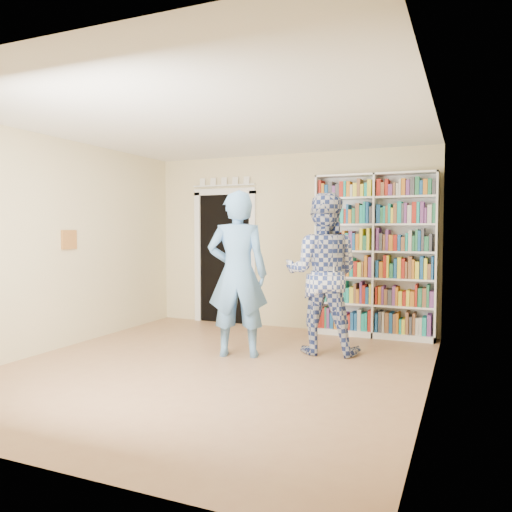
# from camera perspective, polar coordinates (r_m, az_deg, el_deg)

# --- Properties ---
(floor) EXTENTS (5.00, 5.00, 0.00)m
(floor) POSITION_cam_1_polar(r_m,az_deg,el_deg) (5.68, -4.88, -12.60)
(floor) COLOR #A0704D
(floor) RESTS_ON ground
(ceiling) EXTENTS (5.00, 5.00, 0.00)m
(ceiling) POSITION_cam_1_polar(r_m,az_deg,el_deg) (5.60, -5.01, 15.09)
(ceiling) COLOR white
(ceiling) RESTS_ON wall_back
(wall_back) EXTENTS (4.50, 0.00, 4.50)m
(wall_back) POSITION_cam_1_polar(r_m,az_deg,el_deg) (7.77, 3.76, 1.69)
(wall_back) COLOR beige
(wall_back) RESTS_ON floor
(wall_left) EXTENTS (0.00, 5.00, 5.00)m
(wall_left) POSITION_cam_1_polar(r_m,az_deg,el_deg) (6.83, -21.85, 1.30)
(wall_left) COLOR beige
(wall_left) RESTS_ON floor
(wall_right) EXTENTS (0.00, 5.00, 5.00)m
(wall_right) POSITION_cam_1_polar(r_m,az_deg,el_deg) (4.84, 19.25, 0.74)
(wall_right) COLOR beige
(wall_right) RESTS_ON floor
(bookshelf) EXTENTS (1.69, 0.32, 2.32)m
(bookshelf) POSITION_cam_1_polar(r_m,az_deg,el_deg) (7.29, 13.41, 0.13)
(bookshelf) COLOR white
(bookshelf) RESTS_ON floor
(doorway) EXTENTS (1.10, 0.08, 2.43)m
(doorway) POSITION_cam_1_polar(r_m,az_deg,el_deg) (8.19, -3.58, 0.56)
(doorway) COLOR black
(doorway) RESTS_ON floor
(wall_art) EXTENTS (0.03, 0.25, 0.25)m
(wall_art) POSITION_cam_1_polar(r_m,az_deg,el_deg) (6.96, -20.58, 1.77)
(wall_art) COLOR brown
(wall_art) RESTS_ON wall_left
(man_blue) EXTENTS (0.84, 0.68, 1.99)m
(man_blue) POSITION_cam_1_polar(r_m,az_deg,el_deg) (6.01, -2.13, -2.07)
(man_blue) COLOR #5C93CE
(man_blue) RESTS_ON floor
(man_plaid) EXTENTS (1.05, 0.86, 1.98)m
(man_plaid) POSITION_cam_1_polar(r_m,az_deg,el_deg) (6.22, 7.60, -1.99)
(man_plaid) COLOR navy
(man_plaid) RESTS_ON floor
(paper_sheet) EXTENTS (0.21, 0.03, 0.30)m
(paper_sheet) POSITION_cam_1_polar(r_m,az_deg,el_deg) (6.00, 7.97, -1.89)
(paper_sheet) COLOR white
(paper_sheet) RESTS_ON man_plaid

